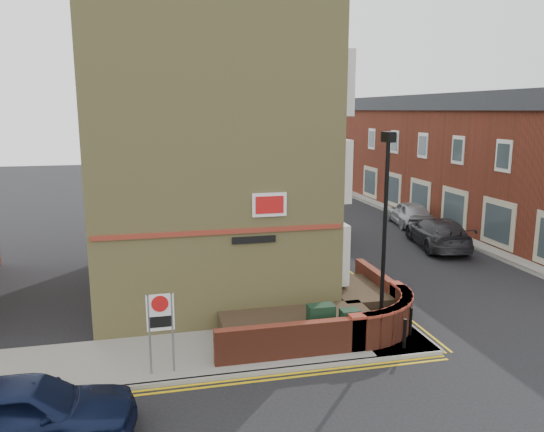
{
  "coord_description": "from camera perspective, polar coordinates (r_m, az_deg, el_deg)",
  "views": [
    {
      "loc": [
        -5.12,
        -12.93,
        7.03
      ],
      "look_at": [
        -1.17,
        4.0,
        3.54
      ],
      "focal_mm": 35.0,
      "sensor_mm": 36.0,
      "label": 1
    }
  ],
  "objects": [
    {
      "name": "ground",
      "position": [
        15.58,
        7.86,
        -15.59
      ],
      "size": [
        120.0,
        120.0,
        0.0
      ],
      "primitive_type": "plane",
      "color": "black",
      "rests_on": "ground"
    },
    {
      "name": "pavement_corner",
      "position": [
        16.11,
        -6.25,
        -14.37
      ],
      "size": [
        13.0,
        3.0,
        0.12
      ],
      "primitive_type": "cube",
      "color": "gray",
      "rests_on": "ground"
    },
    {
      "name": "pavement_main",
      "position": [
        30.6,
        0.69,
        -1.82
      ],
      "size": [
        2.0,
        32.0,
        0.12
      ],
      "primitive_type": "cube",
      "color": "gray",
      "rests_on": "ground"
    },
    {
      "name": "pavement_far",
      "position": [
        32.39,
        21.3,
        -1.87
      ],
      "size": [
        4.0,
        40.0,
        0.12
      ],
      "primitive_type": "cube",
      "color": "gray",
      "rests_on": "ground"
    },
    {
      "name": "kerb_side",
      "position": [
        14.78,
        -5.51,
        -16.85
      ],
      "size": [
        13.0,
        0.15,
        0.12
      ],
      "primitive_type": "cube",
      "color": "gray",
      "rests_on": "ground"
    },
    {
      "name": "kerb_main_near",
      "position": [
        30.84,
        2.49,
        -1.72
      ],
      "size": [
        0.15,
        32.0,
        0.12
      ],
      "primitive_type": "cube",
      "color": "gray",
      "rests_on": "ground"
    },
    {
      "name": "kerb_main_far",
      "position": [
        31.32,
        18.27,
        -2.1
      ],
      "size": [
        0.15,
        40.0,
        0.12
      ],
      "primitive_type": "cube",
      "color": "gray",
      "rests_on": "ground"
    },
    {
      "name": "yellow_lines_side",
      "position": [
        14.58,
        -5.36,
        -17.5
      ],
      "size": [
        13.0,
        0.28,
        0.01
      ],
      "primitive_type": "cube",
      "color": "gold",
      "rests_on": "ground"
    },
    {
      "name": "yellow_lines_main",
      "position": [
        30.92,
        2.94,
        -1.8
      ],
      "size": [
        0.28,
        32.0,
        0.01
      ],
      "primitive_type": "cube",
      "color": "gold",
      "rests_on": "ground"
    },
    {
      "name": "corner_building",
      "position": [
        21.07,
        -7.0,
        9.08
      ],
      "size": [
        8.95,
        10.4,
        13.6
      ],
      "color": "tan",
      "rests_on": "ground"
    },
    {
      "name": "garden_wall",
      "position": [
        17.71,
        4.92,
        -12.08
      ],
      "size": [
        6.8,
        6.0,
        1.2
      ],
      "primitive_type": null,
      "color": "maroon",
      "rests_on": "ground"
    },
    {
      "name": "lamppost",
      "position": [
        16.07,
        11.99,
        -2.16
      ],
      "size": [
        0.25,
        0.5,
        6.3
      ],
      "color": "black",
      "rests_on": "pavement_corner"
    },
    {
      "name": "utility_cabinet_large",
      "position": [
        16.29,
        5.26,
        -11.49
      ],
      "size": [
        0.8,
        0.45,
        1.2
      ],
      "primitive_type": "cube",
      "color": "black",
      "rests_on": "pavement_corner"
    },
    {
      "name": "utility_cabinet_small",
      "position": [
        16.31,
        8.32,
        -11.73
      ],
      "size": [
        0.55,
        0.4,
        1.1
      ],
      "primitive_type": "cube",
      "color": "black",
      "rests_on": "pavement_corner"
    },
    {
      "name": "bollard_near",
      "position": [
        16.43,
        14.08,
        -12.16
      ],
      "size": [
        0.11,
        0.11,
        0.9
      ],
      "primitive_type": "cylinder",
      "color": "black",
      "rests_on": "pavement_corner"
    },
    {
      "name": "bollard_far",
      "position": [
        17.35,
        14.66,
        -10.9
      ],
      "size": [
        0.11,
        0.11,
        0.9
      ],
      "primitive_type": "cylinder",
      "color": "black",
      "rests_on": "pavement_corner"
    },
    {
      "name": "zone_sign",
      "position": [
        14.47,
        -11.9,
        -10.77
      ],
      "size": [
        0.72,
        0.07,
        2.2
      ],
      "color": "slate",
      "rests_on": "pavement_corner"
    },
    {
      "name": "far_terrace",
      "position": [
        35.91,
        20.16,
        5.88
      ],
      "size": [
        5.4,
        30.4,
        8.0
      ],
      "color": "maroon",
      "rests_on": "ground"
    },
    {
      "name": "far_terrace_cream",
      "position": [
        54.66,
        8.01,
        8.11
      ],
      "size": [
        5.4,
        12.4,
        8.0
      ],
      "color": "#BBB79A",
      "rests_on": "ground"
    },
    {
      "name": "tree_near",
      "position": [
        27.99,
        1.67,
        6.57
      ],
      "size": [
        3.64,
        3.65,
        6.7
      ],
      "color": "#382B1E",
      "rests_on": "pavement_main"
    },
    {
      "name": "tree_mid",
      "position": [
        35.74,
        -1.63,
        8.4
      ],
      "size": [
        4.03,
        4.03,
        7.42
      ],
      "color": "#382B1E",
      "rests_on": "pavement_main"
    },
    {
      "name": "tree_far",
      "position": [
        43.61,
        -3.75,
        8.54
      ],
      "size": [
        3.81,
        3.81,
        7.0
      ],
      "color": "#382B1E",
      "rests_on": "pavement_main"
    },
    {
      "name": "traffic_light_assembly",
      "position": [
        38.9,
        -1.91,
        5.07
      ],
      "size": [
        0.2,
        0.16,
        4.2
      ],
      "color": "black",
      "rests_on": "pavement_main"
    },
    {
      "name": "navy_hatchback",
      "position": [
        12.97,
        -25.09,
        -18.6
      ],
      "size": [
        4.63,
        1.93,
        1.57
      ],
      "primitive_type": "imported",
      "rotation": [
        0.0,
        0.0,
        1.55
      ],
      "color": "black",
      "rests_on": "ground"
    },
    {
      "name": "silver_car_near",
      "position": [
        29.53,
        6.01,
        -1.18
      ],
      "size": [
        2.39,
        4.2,
        1.31
      ],
      "primitive_type": "imported",
      "rotation": [
        0.0,
        0.0,
        -0.27
      ],
      "color": "#B7BCC0",
      "rests_on": "ground"
    },
    {
      "name": "red_car_main",
      "position": [
        36.78,
        0.8,
        1.3
      ],
      "size": [
        3.62,
        4.86,
        1.23
      ],
      "primitive_type": "imported",
      "rotation": [
        0.0,
        0.0,
        -0.41
      ],
      "color": "maroon",
      "rests_on": "ground"
    },
    {
      "name": "grey_car_far",
      "position": [
        28.75,
        17.41,
        -1.72
      ],
      "size": [
        3.24,
        5.75,
        1.57
      ],
      "primitive_type": "imported",
      "rotation": [
        0.0,
        0.0,
        2.94
      ],
      "color": "#28282C",
      "rests_on": "ground"
    },
    {
      "name": "silver_car_far",
      "position": [
        33.72,
        14.56,
        0.29
      ],
      "size": [
        2.53,
        4.79,
        1.55
      ],
      "primitive_type": "imported",
      "rotation": [
        0.0,
        0.0,
        2.98
      ],
      "color": "#989A9F",
      "rests_on": "ground"
    }
  ]
}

